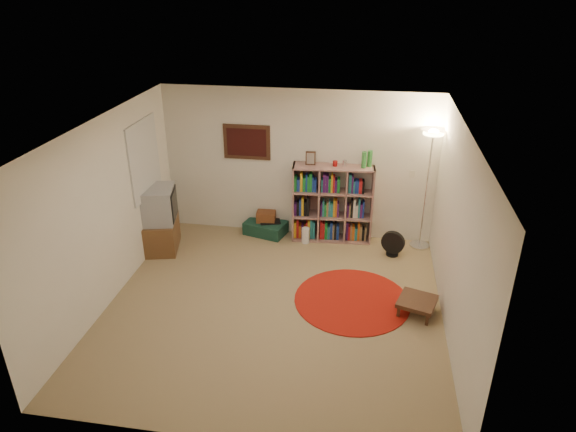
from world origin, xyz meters
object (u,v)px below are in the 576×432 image
floor_lamp (431,151)px  bookshelf (331,204)px  suitcase (266,228)px  side_table (417,302)px  tv_stand (160,220)px  floor_fan (393,244)px

floor_lamp → bookshelf: bearing=178.4°
bookshelf → suitcase: 1.24m
floor_lamp → side_table: size_ratio=3.38×
tv_stand → side_table: 4.19m
floor_fan → suitcase: bearing=-173.4°
bookshelf → tv_stand: bearing=-167.8°
suitcase → side_table: size_ratio=1.31×
suitcase → bookshelf: bearing=15.8°
suitcase → side_table: suitcase is taller
floor_lamp → floor_fan: size_ratio=4.68×
floor_lamp → suitcase: 3.04m
tv_stand → floor_fan: bearing=-7.6°
floor_fan → suitcase: size_ratio=0.55×
bookshelf → tv_stand: size_ratio=1.47×
floor_lamp → floor_fan: (-0.46, -0.39, -1.45)m
floor_fan → floor_lamp: bearing=57.8°
tv_stand → suitcase: size_ratio=1.38×
floor_lamp → suitcase: floor_lamp is taller
tv_stand → suitcase: bearing=13.4°
floor_lamp → suitcase: (-2.62, 0.04, -1.55)m
floor_fan → side_table: 1.54m
bookshelf → side_table: bearing=-59.8°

